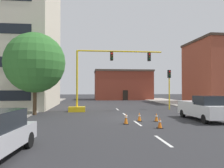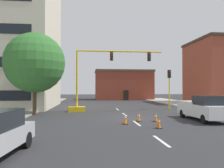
% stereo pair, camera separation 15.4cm
% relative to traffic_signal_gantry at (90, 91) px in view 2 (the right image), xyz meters
% --- Properties ---
extents(ground_plane, '(160.00, 160.00, 0.00)m').
position_rel_traffic_signal_gantry_xyz_m(ground_plane, '(3.37, -5.71, -2.33)').
color(ground_plane, '#2D2D30').
extents(sidewalk_left, '(6.00, 56.00, 0.14)m').
position_rel_traffic_signal_gantry_xyz_m(sidewalk_left, '(-8.51, 2.29, -2.26)').
color(sidewalk_left, '#9E998E').
rests_on(sidewalk_left, ground_plane).
extents(sidewalk_right, '(6.00, 56.00, 0.14)m').
position_rel_traffic_signal_gantry_xyz_m(sidewalk_right, '(15.25, 2.29, -2.26)').
color(sidewalk_right, '#B2ADA3').
rests_on(sidewalk_right, ground_plane).
extents(lane_stripe_seg_1, '(0.16, 2.40, 0.01)m').
position_rel_traffic_signal_gantry_xyz_m(lane_stripe_seg_1, '(3.37, -14.21, -2.33)').
color(lane_stripe_seg_1, silver).
rests_on(lane_stripe_seg_1, ground_plane).
extents(lane_stripe_seg_2, '(0.16, 2.40, 0.01)m').
position_rel_traffic_signal_gantry_xyz_m(lane_stripe_seg_2, '(3.37, -8.71, -2.33)').
color(lane_stripe_seg_2, silver).
rests_on(lane_stripe_seg_2, ground_plane).
extents(lane_stripe_seg_3, '(0.16, 2.40, 0.01)m').
position_rel_traffic_signal_gantry_xyz_m(lane_stripe_seg_3, '(3.37, -3.21, -2.33)').
color(lane_stripe_seg_3, silver).
rests_on(lane_stripe_seg_3, ground_plane).
extents(lane_stripe_seg_4, '(0.16, 2.40, 0.01)m').
position_rel_traffic_signal_gantry_xyz_m(lane_stripe_seg_4, '(3.37, 2.29, -2.33)').
color(lane_stripe_seg_4, silver).
rests_on(lane_stripe_seg_4, ground_plane).
extents(building_brick_center, '(13.14, 8.28, 6.77)m').
position_rel_traffic_signal_gantry_xyz_m(building_brick_center, '(7.93, 26.88, 1.07)').
color(building_brick_center, brown).
rests_on(building_brick_center, ground_plane).
extents(building_row_right, '(10.42, 10.85, 11.06)m').
position_rel_traffic_signal_gantry_xyz_m(building_row_right, '(23.36, 12.11, 3.21)').
color(building_row_right, brown).
rests_on(building_row_right, ground_plane).
extents(traffic_signal_gantry, '(10.51, 1.20, 6.83)m').
position_rel_traffic_signal_gantry_xyz_m(traffic_signal_gantry, '(0.00, 0.00, 0.00)').
color(traffic_signal_gantry, yellow).
rests_on(traffic_signal_gantry, ground_plane).
extents(traffic_light_pole_right, '(0.32, 0.47, 4.80)m').
position_rel_traffic_signal_gantry_xyz_m(traffic_light_pole_right, '(9.59, 1.23, 1.20)').
color(traffic_light_pole_right, yellow).
rests_on(traffic_light_pole_right, ground_plane).
extents(tree_left_near, '(5.84, 5.84, 7.98)m').
position_rel_traffic_signal_gantry_xyz_m(tree_left_near, '(-5.36, -2.49, 2.72)').
color(tree_left_near, '#4C3823').
rests_on(tree_left_near, ground_plane).
extents(pickup_truck_white, '(2.03, 5.40, 1.99)m').
position_rel_traffic_signal_gantry_xyz_m(pickup_truck_white, '(9.01, -7.77, -1.35)').
color(pickup_truck_white, white).
rests_on(pickup_truck_white, ground_plane).
extents(traffic_cone_roadside_a, '(0.36, 0.36, 0.70)m').
position_rel_traffic_signal_gantry_xyz_m(traffic_cone_roadside_a, '(4.32, -10.93, -1.99)').
color(traffic_cone_roadside_a, black).
rests_on(traffic_cone_roadside_a, ground_plane).
extents(traffic_cone_roadside_b, '(0.36, 0.36, 0.69)m').
position_rel_traffic_signal_gantry_xyz_m(traffic_cone_roadside_b, '(3.74, -7.75, -1.99)').
color(traffic_cone_roadside_b, black).
rests_on(traffic_cone_roadside_b, ground_plane).
extents(traffic_cone_roadside_c, '(0.36, 0.36, 0.79)m').
position_rel_traffic_signal_gantry_xyz_m(traffic_cone_roadside_c, '(2.46, -9.03, -1.94)').
color(traffic_cone_roadside_c, black).
rests_on(traffic_cone_roadside_c, ground_plane).
extents(traffic_cone_roadside_d, '(0.36, 0.36, 0.66)m').
position_rel_traffic_signal_gantry_xyz_m(traffic_cone_roadside_d, '(5.02, -8.02, -2.01)').
color(traffic_cone_roadside_d, black).
rests_on(traffic_cone_roadside_d, ground_plane).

